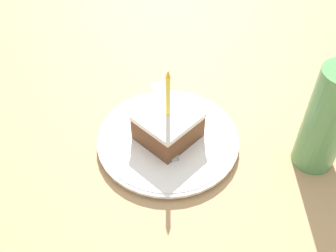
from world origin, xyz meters
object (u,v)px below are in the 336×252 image
object	(u,v)px
cake_slice	(168,125)
bottle	(329,116)
plate	(168,139)
fork	(164,112)

from	to	relation	value
cake_slice	bottle	bearing A→B (deg)	-145.31
plate	bottle	world-z (taller)	bottle
cake_slice	plate	bearing A→B (deg)	128.21
cake_slice	bottle	size ratio (longest dim) A/B	0.57
fork	bottle	bearing A→B (deg)	-157.36
cake_slice	fork	distance (m)	0.06
cake_slice	fork	bearing A→B (deg)	-38.79
fork	bottle	size ratio (longest dim) A/B	0.69
plate	fork	world-z (taller)	fork
cake_slice	fork	world-z (taller)	cake_slice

